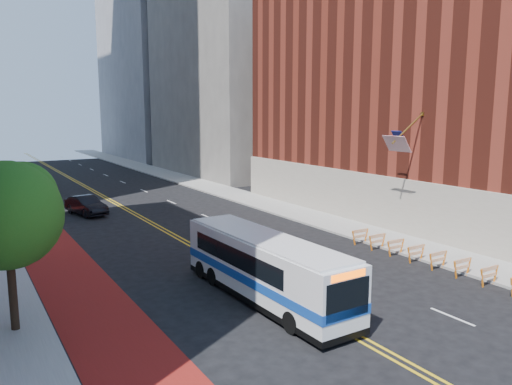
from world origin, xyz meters
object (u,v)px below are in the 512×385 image
at_px(street_tree, 8,211).
at_px(car_c, 6,192).
at_px(car_a, 16,219).
at_px(transit_bus, 264,267).
at_px(car_b, 86,205).

height_order(street_tree, car_c, street_tree).
bearing_deg(car_a, car_c, 96.53).
bearing_deg(transit_bus, car_b, 94.82).
relative_size(street_tree, car_a, 1.42).
xyz_separation_m(street_tree, car_b, (7.64, 22.01, -4.11)).
xyz_separation_m(transit_bus, car_a, (-8.30, 21.10, -0.78)).
distance_m(transit_bus, car_a, 22.69).
bearing_deg(street_tree, car_b, 70.86).
xyz_separation_m(street_tree, transit_bus, (10.24, -2.14, -3.33)).
relative_size(transit_bus, car_a, 2.34).
height_order(transit_bus, car_a, transit_bus).
bearing_deg(car_a, transit_bus, -59.54).
xyz_separation_m(transit_bus, car_c, (-7.64, 36.37, -0.90)).
relative_size(car_a, car_b, 0.98).
bearing_deg(transit_bus, car_a, 110.14).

